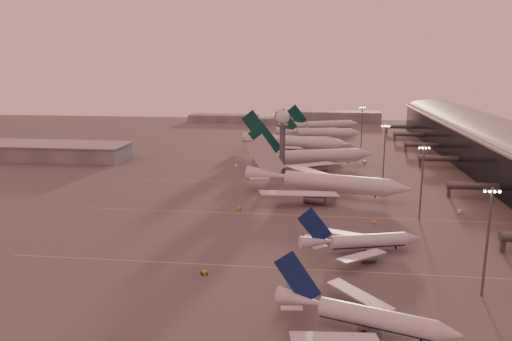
# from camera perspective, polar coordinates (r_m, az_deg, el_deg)

# --- Properties ---
(ground) EXTENTS (700.00, 700.00, 0.00)m
(ground) POSITION_cam_1_polar(r_m,az_deg,el_deg) (121.34, -3.47, -12.64)
(ground) COLOR #4E4B4B
(ground) RESTS_ON ground
(taxiway_markings) EXTENTS (180.00, 185.25, 0.02)m
(taxiway_markings) POSITION_cam_1_polar(r_m,az_deg,el_deg) (172.18, 9.86, -5.15)
(taxiway_markings) COLOR gold
(taxiway_markings) RESTS_ON ground
(hangar) EXTENTS (82.00, 27.00, 8.50)m
(hangar) POSITION_cam_1_polar(r_m,az_deg,el_deg) (288.88, -22.28, 2.07)
(hangar) COLOR slate
(hangar) RESTS_ON ground
(radar_tower) EXTENTS (6.40, 6.40, 31.10)m
(radar_tower) POSITION_cam_1_polar(r_m,az_deg,el_deg) (230.62, 3.05, 4.78)
(radar_tower) COLOR #505257
(radar_tower) RESTS_ON ground
(mast_a) EXTENTS (3.60, 0.56, 25.00)m
(mast_a) POSITION_cam_1_polar(r_m,az_deg,el_deg) (120.46, 24.94, -6.98)
(mast_a) COLOR #505257
(mast_a) RESTS_ON ground
(mast_b) EXTENTS (3.60, 0.56, 25.00)m
(mast_b) POSITION_cam_1_polar(r_m,az_deg,el_deg) (170.91, 18.44, -0.97)
(mast_b) COLOR #505257
(mast_b) RESTS_ON ground
(mast_c) EXTENTS (3.60, 0.56, 25.00)m
(mast_c) POSITION_cam_1_polar(r_m,az_deg,el_deg) (223.29, 14.46, 2.29)
(mast_c) COLOR #505257
(mast_c) RESTS_ON ground
(mast_d) EXTENTS (3.60, 0.56, 25.00)m
(mast_d) POSITION_cam_1_polar(r_m,az_deg,el_deg) (311.61, 12.01, 5.16)
(mast_d) COLOR #505257
(mast_d) RESTS_ON ground
(distant_horizon) EXTENTS (165.00, 37.50, 9.00)m
(distant_horizon) POSITION_cam_1_polar(r_m,az_deg,el_deg) (436.19, 4.57, 6.07)
(distant_horizon) COLOR slate
(distant_horizon) RESTS_ON ground
(narrowbody_near) EXTENTS (35.27, 27.68, 14.27)m
(narrowbody_near) POSITION_cam_1_polar(r_m,az_deg,el_deg) (102.11, 12.12, -16.20)
(narrowbody_near) COLOR silver
(narrowbody_near) RESTS_ON ground
(narrowbody_mid) EXTENTS (34.01, 26.78, 13.59)m
(narrowbody_mid) POSITION_cam_1_polar(r_m,az_deg,el_deg) (140.32, 11.82, -8.13)
(narrowbody_mid) COLOR silver
(narrowbody_mid) RESTS_ON ground
(widebody_white) EXTENTS (64.12, 50.74, 23.01)m
(widebody_white) POSITION_cam_1_polar(r_m,az_deg,el_deg) (195.51, 7.90, -1.76)
(widebody_white) COLOR silver
(widebody_white) RESTS_ON ground
(greentail_a) EXTENTS (61.42, 48.89, 22.94)m
(greentail_a) POSITION_cam_1_polar(r_m,az_deg,el_deg) (248.67, 6.49, 1.33)
(greentail_a) COLOR silver
(greentail_a) RESTS_ON ground
(greentail_b) EXTENTS (63.34, 50.58, 23.38)m
(greentail_b) POSITION_cam_1_polar(r_m,az_deg,el_deg) (291.85, 4.41, 3.02)
(greentail_b) COLOR silver
(greentail_b) RESTS_ON ground
(greentail_c) EXTENTS (57.48, 46.29, 20.87)m
(greentail_c) POSITION_cam_1_polar(r_m,az_deg,el_deg) (335.24, 7.14, 4.09)
(greentail_c) COLOR silver
(greentail_c) RESTS_ON ground
(greentail_d) EXTENTS (54.48, 43.24, 20.65)m
(greentail_d) POSITION_cam_1_polar(r_m,az_deg,el_deg) (379.19, 7.79, 5.02)
(greentail_d) COLOR silver
(greentail_d) RESTS_ON ground
(gsv_tug_mid) EXTENTS (3.24, 3.71, 0.91)m
(gsv_tug_mid) POSITION_cam_1_polar(r_m,az_deg,el_deg) (125.64, -5.96, -11.55)
(gsv_tug_mid) COLOR gold
(gsv_tug_mid) RESTS_ON ground
(gsv_truck_b) EXTENTS (5.30, 3.03, 2.02)m
(gsv_truck_b) POSITION_cam_1_polar(r_m,az_deg,el_deg) (166.01, 13.43, -5.60)
(gsv_truck_b) COLOR gold
(gsv_truck_b) RESTS_ON ground
(gsv_truck_c) EXTENTS (5.32, 4.65, 2.12)m
(gsv_truck_c) POSITION_cam_1_polar(r_m,az_deg,el_deg) (176.56, -1.84, -4.16)
(gsv_truck_c) COLOR gold
(gsv_truck_c) RESTS_ON ground
(gsv_catering_b) EXTENTS (5.84, 3.29, 4.54)m
(gsv_catering_b) POSITION_cam_1_polar(r_m,az_deg,el_deg) (186.00, 22.31, -3.86)
(gsv_catering_b) COLOR white
(gsv_catering_b) RESTS_ON ground
(gsv_tug_far) EXTENTS (4.11, 4.66, 1.14)m
(gsv_tug_far) POSITION_cam_1_polar(r_m,az_deg,el_deg) (221.95, 4.55, -0.88)
(gsv_tug_far) COLOR white
(gsv_tug_far) RESTS_ON ground
(gsv_truck_d) EXTENTS (3.85, 6.08, 2.31)m
(gsv_truck_d) POSITION_cam_1_polar(r_m,az_deg,el_deg) (247.81, -2.32, 0.68)
(gsv_truck_d) COLOR white
(gsv_truck_d) RESTS_ON ground
(gsv_tug_hangar) EXTENTS (3.69, 3.01, 0.91)m
(gsv_tug_hangar) POSITION_cam_1_polar(r_m,az_deg,el_deg) (263.63, 12.31, 0.96)
(gsv_tug_hangar) COLOR white
(gsv_tug_hangar) RESTS_ON ground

